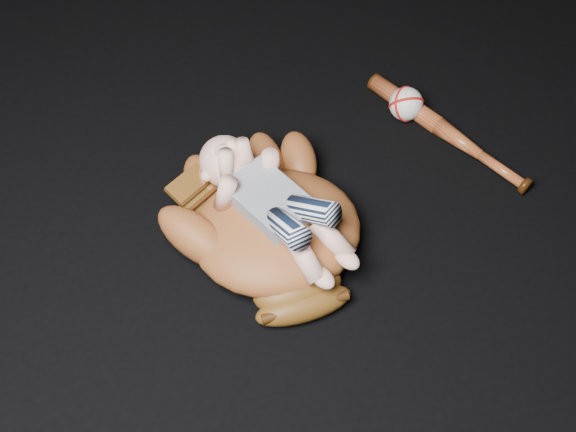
{
  "coord_description": "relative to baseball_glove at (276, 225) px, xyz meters",
  "views": [
    {
      "loc": [
        -0.58,
        -0.75,
        1.12
      ],
      "look_at": [
        -0.07,
        -0.08,
        0.08
      ],
      "focal_mm": 45.0,
      "sensor_mm": 36.0,
      "label": 1
    }
  ],
  "objects": [
    {
      "name": "baseball_glove",
      "position": [
        0.0,
        0.0,
        0.0
      ],
      "size": [
        0.52,
        0.56,
        0.14
      ],
      "primitive_type": null,
      "rotation": [
        0.0,
        0.0,
        -0.33
      ],
      "color": "brown",
      "rests_on": "ground"
    },
    {
      "name": "newborn_baby",
      "position": [
        0.01,
        -0.0,
        0.06
      ],
      "size": [
        0.2,
        0.39,
        0.15
      ],
      "primitive_type": null,
      "rotation": [
        0.0,
        0.0,
        0.08
      ],
      "color": "#F0B09B",
      "rests_on": "baseball_glove"
    },
    {
      "name": "baseball_bat",
      "position": [
        0.47,
        0.01,
        -0.05
      ],
      "size": [
        0.07,
        0.44,
        0.04
      ],
      "primitive_type": null,
      "rotation": [
        0.0,
        0.0,
        0.07
      ],
      "color": "#99401D",
      "rests_on": "ground"
    },
    {
      "name": "baseball",
      "position": [
        0.45,
        0.12,
        -0.03
      ],
      "size": [
        0.09,
        0.09,
        0.08
      ],
      "primitive_type": "sphere",
      "rotation": [
        0.0,
        0.0,
        -0.15
      ],
      "color": "white",
      "rests_on": "ground"
    }
  ]
}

